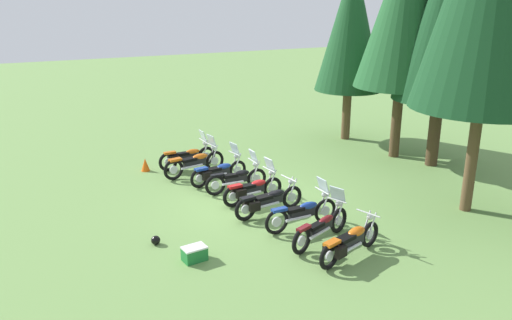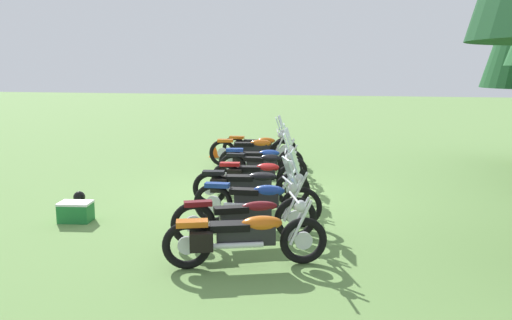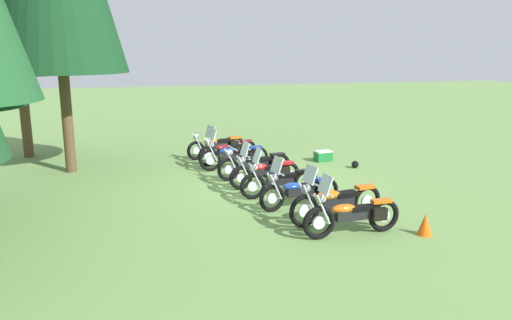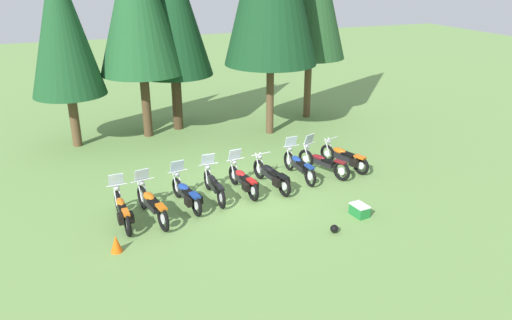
{
  "view_description": "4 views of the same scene",
  "coord_description": "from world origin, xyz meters",
  "px_view_note": "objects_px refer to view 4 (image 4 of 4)",
  "views": [
    {
      "loc": [
        13.63,
        -6.36,
        6.3
      ],
      "look_at": [
        -1.28,
        0.68,
        0.95
      ],
      "focal_mm": 36.44,
      "sensor_mm": 36.0,
      "label": 1
    },
    {
      "loc": [
        11.14,
        2.27,
        2.82
      ],
      "look_at": [
        -0.27,
        -0.1,
        0.73
      ],
      "focal_mm": 36.97,
      "sensor_mm": 36.0,
      "label": 2
    },
    {
      "loc": [
        -13.21,
        3.58,
        3.87
      ],
      "look_at": [
        1.03,
        -0.0,
        0.55
      ],
      "focal_mm": 34.61,
      "sensor_mm": 36.0,
      "label": 3
    },
    {
      "loc": [
        -5.16,
        -14.43,
        7.18
      ],
      "look_at": [
        0.61,
        0.57,
        0.86
      ],
      "focal_mm": 35.04,
      "sensor_mm": 36.0,
      "label": 4
    }
  ],
  "objects_px": {
    "motorcycle_0": "(122,210)",
    "traffic_cone": "(116,244)",
    "motorcycle_2": "(187,193)",
    "motorcycle_7": "(323,162)",
    "pine_tree_0": "(61,25)",
    "pine_tree_2": "(172,8)",
    "motorcycle_1": "(152,204)",
    "motorcycle_6": "(299,165)",
    "motorcycle_5": "(272,175)",
    "picnic_cooler": "(360,210)",
    "dropped_helmet": "(334,229)",
    "motorcycle_4": "(243,180)",
    "motorcycle_8": "(345,157)",
    "motorcycle_3": "(214,185)",
    "pine_tree_1": "(138,0)"
  },
  "relations": [
    {
      "from": "motorcycle_0",
      "to": "traffic_cone",
      "type": "distance_m",
      "value": 1.55
    },
    {
      "from": "motorcycle_2",
      "to": "motorcycle_7",
      "type": "distance_m",
      "value": 5.34
    },
    {
      "from": "pine_tree_0",
      "to": "pine_tree_2",
      "type": "distance_m",
      "value": 4.63
    },
    {
      "from": "motorcycle_1",
      "to": "motorcycle_2",
      "type": "xyz_separation_m",
      "value": [
        1.17,
        0.42,
        -0.04
      ]
    },
    {
      "from": "motorcycle_0",
      "to": "pine_tree_0",
      "type": "relative_size",
      "value": 0.29
    },
    {
      "from": "motorcycle_6",
      "to": "pine_tree_0",
      "type": "bearing_deg",
      "value": 45.78
    },
    {
      "from": "motorcycle_0",
      "to": "motorcycle_5",
      "type": "distance_m",
      "value": 5.17
    },
    {
      "from": "pine_tree_0",
      "to": "picnic_cooler",
      "type": "distance_m",
      "value": 13.35
    },
    {
      "from": "dropped_helmet",
      "to": "motorcycle_2",
      "type": "bearing_deg",
      "value": 138.43
    },
    {
      "from": "picnic_cooler",
      "to": "dropped_helmet",
      "type": "height_order",
      "value": "picnic_cooler"
    },
    {
      "from": "motorcycle_4",
      "to": "motorcycle_1",
      "type": "bearing_deg",
      "value": 97.01
    },
    {
      "from": "motorcycle_8",
      "to": "motorcycle_0",
      "type": "bearing_deg",
      "value": 81.39
    },
    {
      "from": "motorcycle_2",
      "to": "motorcycle_6",
      "type": "bearing_deg",
      "value": -88.64
    },
    {
      "from": "motorcycle_3",
      "to": "pine_tree_1",
      "type": "relative_size",
      "value": 0.25
    },
    {
      "from": "motorcycle_2",
      "to": "picnic_cooler",
      "type": "bearing_deg",
      "value": -127.23
    },
    {
      "from": "picnic_cooler",
      "to": "traffic_cone",
      "type": "height_order",
      "value": "traffic_cone"
    },
    {
      "from": "motorcycle_0",
      "to": "motorcycle_2",
      "type": "distance_m",
      "value": 2.08
    },
    {
      "from": "pine_tree_1",
      "to": "dropped_helmet",
      "type": "bearing_deg",
      "value": -71.96
    },
    {
      "from": "motorcycle_4",
      "to": "traffic_cone",
      "type": "bearing_deg",
      "value": 110.83
    },
    {
      "from": "motorcycle_6",
      "to": "motorcycle_4",
      "type": "bearing_deg",
      "value": 99.28
    },
    {
      "from": "motorcycle_1",
      "to": "dropped_helmet",
      "type": "relative_size",
      "value": 9.99
    },
    {
      "from": "motorcycle_3",
      "to": "motorcycle_8",
      "type": "xyz_separation_m",
      "value": [
        5.31,
        0.73,
        -0.01
      ]
    },
    {
      "from": "motorcycle_5",
      "to": "motorcycle_6",
      "type": "relative_size",
      "value": 1.02
    },
    {
      "from": "motorcycle_2",
      "to": "motorcycle_4",
      "type": "height_order",
      "value": "motorcycle_4"
    },
    {
      "from": "motorcycle_6",
      "to": "motorcycle_2",
      "type": "bearing_deg",
      "value": 98.32
    },
    {
      "from": "picnic_cooler",
      "to": "motorcycle_6",
      "type": "bearing_deg",
      "value": 97.98
    },
    {
      "from": "motorcycle_6",
      "to": "motorcycle_5",
      "type": "bearing_deg",
      "value": 107.44
    },
    {
      "from": "motorcycle_6",
      "to": "dropped_helmet",
      "type": "xyz_separation_m",
      "value": [
        -0.77,
        -3.97,
        -0.36
      ]
    },
    {
      "from": "motorcycle_1",
      "to": "motorcycle_5",
      "type": "height_order",
      "value": "motorcycle_1"
    },
    {
      "from": "motorcycle_3",
      "to": "dropped_helmet",
      "type": "relative_size",
      "value": 9.01
    },
    {
      "from": "motorcycle_5",
      "to": "motorcycle_7",
      "type": "distance_m",
      "value": 2.25
    },
    {
      "from": "motorcycle_8",
      "to": "pine_tree_1",
      "type": "relative_size",
      "value": 0.25
    },
    {
      "from": "motorcycle_8",
      "to": "pine_tree_1",
      "type": "distance_m",
      "value": 10.5
    },
    {
      "from": "motorcycle_4",
      "to": "pine_tree_0",
      "type": "relative_size",
      "value": 0.28
    },
    {
      "from": "motorcycle_7",
      "to": "motorcycle_3",
      "type": "bearing_deg",
      "value": 74.76
    },
    {
      "from": "motorcycle_1",
      "to": "motorcycle_7",
      "type": "distance_m",
      "value": 6.56
    },
    {
      "from": "motorcycle_8",
      "to": "picnic_cooler",
      "type": "distance_m",
      "value": 3.83
    },
    {
      "from": "motorcycle_4",
      "to": "motorcycle_7",
      "type": "height_order",
      "value": "motorcycle_7"
    },
    {
      "from": "motorcycle_6",
      "to": "pine_tree_2",
      "type": "relative_size",
      "value": 0.28
    },
    {
      "from": "motorcycle_5",
      "to": "motorcycle_6",
      "type": "xyz_separation_m",
      "value": [
        1.24,
        0.45,
        0.03
      ]
    },
    {
      "from": "motorcycle_4",
      "to": "dropped_helmet",
      "type": "xyz_separation_m",
      "value": [
        1.51,
        -3.49,
        -0.33
      ]
    },
    {
      "from": "motorcycle_4",
      "to": "motorcycle_7",
      "type": "distance_m",
      "value": 3.28
    },
    {
      "from": "motorcycle_1",
      "to": "motorcycle_5",
      "type": "relative_size",
      "value": 1.02
    },
    {
      "from": "motorcycle_5",
      "to": "dropped_helmet",
      "type": "height_order",
      "value": "motorcycle_5"
    },
    {
      "from": "traffic_cone",
      "to": "dropped_helmet",
      "type": "distance_m",
      "value": 6.06
    },
    {
      "from": "motorcycle_4",
      "to": "motorcycle_5",
      "type": "distance_m",
      "value": 1.04
    },
    {
      "from": "motorcycle_0",
      "to": "dropped_helmet",
      "type": "distance_m",
      "value": 6.19
    },
    {
      "from": "motorcycle_2",
      "to": "pine_tree_0",
      "type": "bearing_deg",
      "value": 12.55
    },
    {
      "from": "dropped_helmet",
      "to": "motorcycle_1",
      "type": "bearing_deg",
      "value": 149.98
    },
    {
      "from": "pine_tree_0",
      "to": "picnic_cooler",
      "type": "height_order",
      "value": "pine_tree_0"
    }
  ]
}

